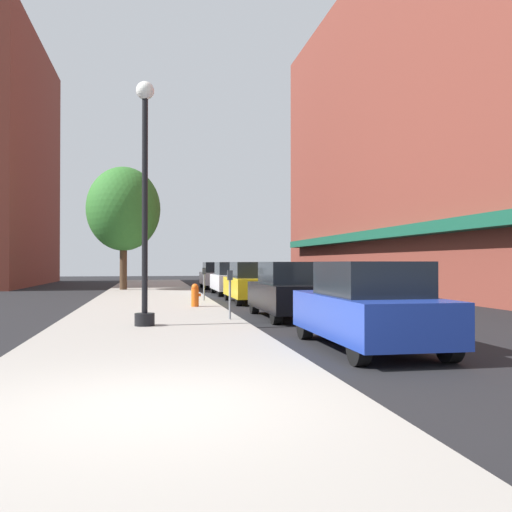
% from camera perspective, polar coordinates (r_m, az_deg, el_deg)
% --- Properties ---
extents(ground_plane, '(90.00, 90.00, 0.00)m').
position_cam_1_polar(ground_plane, '(24.49, -1.04, -4.50)').
color(ground_plane, black).
extents(sidewalk_slab, '(4.80, 50.00, 0.12)m').
position_cam_1_polar(sidewalk_slab, '(25.15, -10.47, -4.25)').
color(sidewalk_slab, gray).
rests_on(sidewalk_slab, ground).
extents(building_right_brick, '(6.80, 40.00, 19.02)m').
position_cam_1_polar(building_right_brick, '(32.80, 17.56, 13.22)').
color(building_right_brick, brown).
rests_on(building_right_brick, ground).
extents(lamppost, '(0.48, 0.48, 5.90)m').
position_cam_1_polar(lamppost, '(13.92, -11.17, 5.79)').
color(lamppost, black).
rests_on(lamppost, sidewalk_slab).
extents(fire_hydrant, '(0.33, 0.26, 0.79)m').
position_cam_1_polar(fire_hydrant, '(19.58, -6.17, -3.94)').
color(fire_hydrant, '#E05614').
rests_on(fire_hydrant, sidewalk_slab).
extents(parking_meter_near, '(0.14, 0.09, 1.31)m').
position_cam_1_polar(parking_meter_near, '(22.68, -5.27, -2.40)').
color(parking_meter_near, slate).
rests_on(parking_meter_near, sidewalk_slab).
extents(parking_meter_far, '(0.14, 0.09, 1.31)m').
position_cam_1_polar(parking_meter_far, '(15.14, -2.66, -3.28)').
color(parking_meter_far, slate).
rests_on(parking_meter_far, sidewalk_slab).
extents(tree_near, '(4.10, 4.10, 6.89)m').
position_cam_1_polar(tree_near, '(32.62, -13.24, 4.63)').
color(tree_near, '#422D1E').
rests_on(tree_near, sidewalk_slab).
extents(car_blue, '(1.80, 4.30, 1.66)m').
position_cam_1_polar(car_blue, '(10.86, 11.26, -5.05)').
color(car_blue, black).
rests_on(car_blue, ground).
extents(car_black, '(1.80, 4.30, 1.66)m').
position_cam_1_polar(car_black, '(16.62, 3.49, -3.53)').
color(car_black, black).
rests_on(car_black, ground).
extents(car_yellow, '(1.80, 4.30, 1.66)m').
position_cam_1_polar(car_yellow, '(22.94, -0.41, -2.74)').
color(car_yellow, black).
rests_on(car_yellow, ground).
extents(car_white, '(1.80, 4.30, 1.66)m').
position_cam_1_polar(car_white, '(28.68, -2.45, -2.32)').
color(car_white, black).
rests_on(car_white, ground).
extents(car_silver, '(1.80, 4.30, 1.66)m').
position_cam_1_polar(car_silver, '(35.63, -4.02, -1.99)').
color(car_silver, black).
rests_on(car_silver, ground).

